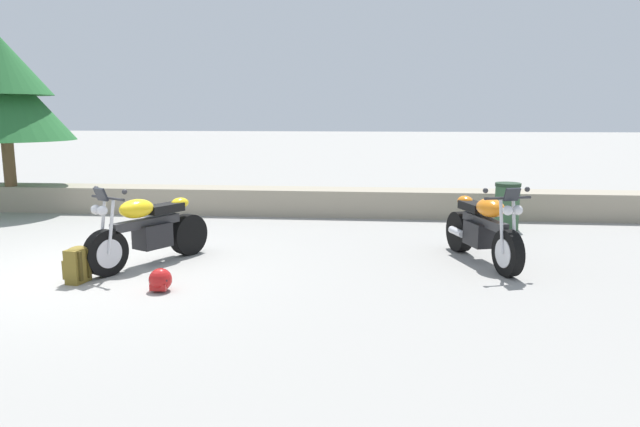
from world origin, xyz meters
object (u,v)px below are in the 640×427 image
motorcycle_yellow_near_left (148,231)px  rider_backpack (77,264)px  trash_bin (507,206)px  motorcycle_orange_centre (483,230)px  pine_tree_mid_left (2,90)px  rider_helmet (160,280)px

motorcycle_yellow_near_left → rider_backpack: 1.12m
motorcycle_yellow_near_left → rider_backpack: motorcycle_yellow_near_left is taller
motorcycle_yellow_near_left → trash_bin: bearing=29.3°
motorcycle_orange_centre → pine_tree_mid_left: 10.31m
rider_backpack → rider_helmet: (1.18, -0.25, -0.11)m
motorcycle_orange_centre → trash_bin: 2.71m
rider_helmet → pine_tree_mid_left: (-5.35, 5.31, 2.46)m
rider_helmet → trash_bin: trash_bin is taller
motorcycle_yellow_near_left → rider_backpack: size_ratio=4.00×
motorcycle_yellow_near_left → pine_tree_mid_left: 6.62m
trash_bin → rider_backpack: bearing=-146.5°
rider_backpack → trash_bin: 7.38m
pine_tree_mid_left → trash_bin: (10.32, -0.98, -2.17)m
rider_helmet → motorcycle_orange_centre: bearing=23.2°
pine_tree_mid_left → trash_bin: 10.59m
motorcycle_yellow_near_left → motorcycle_orange_centre: 4.74m
motorcycle_orange_centre → trash_bin: bearing=71.2°
rider_helmet → trash_bin: size_ratio=0.33×
motorcycle_yellow_near_left → trash_bin: size_ratio=2.18×
motorcycle_yellow_near_left → rider_backpack: (-0.56, -0.94, -0.24)m
rider_backpack → rider_helmet: rider_backpack is taller
motorcycle_orange_centre → trash_bin: (0.87, 2.56, -0.05)m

